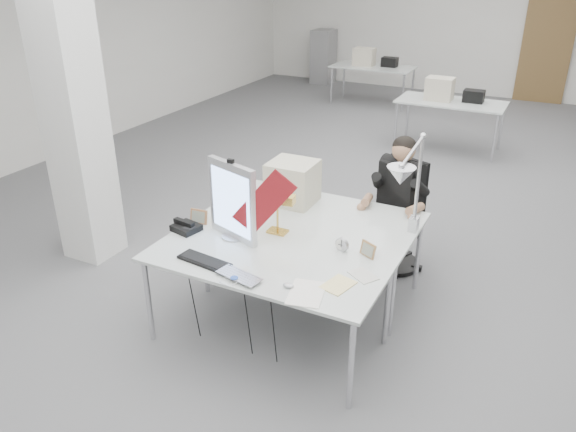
# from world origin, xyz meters

# --- Properties ---
(room_shell) EXTENTS (10.04, 14.04, 3.24)m
(room_shell) POSITION_xyz_m (0.04, 0.13, 1.69)
(room_shell) COLOR #5B5B5E
(room_shell) RESTS_ON ground
(desk_main) EXTENTS (1.80, 0.90, 0.02)m
(desk_main) POSITION_xyz_m (0.00, -2.50, 0.74)
(desk_main) COLOR silver
(desk_main) RESTS_ON room_shell
(desk_second) EXTENTS (1.80, 0.90, 0.02)m
(desk_second) POSITION_xyz_m (0.00, -1.60, 0.74)
(desk_second) COLOR silver
(desk_second) RESTS_ON room_shell
(bg_desk_a) EXTENTS (1.60, 0.80, 0.02)m
(bg_desk_a) POSITION_xyz_m (0.20, 3.00, 0.74)
(bg_desk_a) COLOR silver
(bg_desk_a) RESTS_ON room_shell
(bg_desk_b) EXTENTS (1.60, 0.80, 0.02)m
(bg_desk_b) POSITION_xyz_m (-1.80, 5.20, 0.74)
(bg_desk_b) COLOR silver
(bg_desk_b) RESTS_ON room_shell
(filing_cabinet) EXTENTS (0.45, 0.55, 1.20)m
(filing_cabinet) POSITION_xyz_m (-3.50, 6.65, 0.60)
(filing_cabinet) COLOR gray
(filing_cabinet) RESTS_ON room_shell
(office_chair) EXTENTS (0.70, 0.70, 1.09)m
(office_chair) POSITION_xyz_m (0.56, -0.90, 0.55)
(office_chair) COLOR black
(office_chair) RESTS_ON room_shell
(seated_person) EXTENTS (0.71, 0.78, 0.95)m
(seated_person) POSITION_xyz_m (0.56, -0.95, 0.90)
(seated_person) COLOR black
(seated_person) RESTS_ON office_chair
(monitor) EXTENTS (0.50, 0.21, 0.63)m
(monitor) POSITION_xyz_m (-0.40, -2.31, 1.07)
(monitor) COLOR silver
(monitor) RESTS_ON desk_main
(pennant) EXTENTS (0.47, 0.19, 0.54)m
(pennant) POSITION_xyz_m (-0.10, -2.34, 1.13)
(pennant) COLOR maroon
(pennant) RESTS_ON monitor
(keyboard) EXTENTS (0.44, 0.19, 0.02)m
(keyboard) POSITION_xyz_m (-0.38, -2.75, 0.77)
(keyboard) COLOR black
(keyboard) RESTS_ON desk_main
(laptop) EXTENTS (0.38, 0.28, 0.03)m
(laptop) POSITION_xyz_m (-0.05, -2.88, 0.77)
(laptop) COLOR #A6A6AB
(laptop) RESTS_ON desk_main
(mouse) EXTENTS (0.08, 0.05, 0.03)m
(mouse) POSITION_xyz_m (0.32, -2.78, 0.77)
(mouse) COLOR #B5B6BA
(mouse) RESTS_ON desk_main
(bankers_lamp) EXTENTS (0.28, 0.14, 0.30)m
(bankers_lamp) POSITION_xyz_m (-0.13, -2.08, 0.91)
(bankers_lamp) COLOR #E3C147
(bankers_lamp) RESTS_ON desk_main
(desk_phone) EXTENTS (0.24, 0.22, 0.05)m
(desk_phone) POSITION_xyz_m (-0.81, -2.39, 0.78)
(desk_phone) COLOR black
(desk_phone) RESTS_ON desk_main
(picture_frame_left) EXTENTS (0.16, 0.05, 0.12)m
(picture_frame_left) POSITION_xyz_m (-0.80, -2.22, 0.82)
(picture_frame_left) COLOR #B6794E
(picture_frame_left) RESTS_ON desk_main
(picture_frame_right) EXTENTS (0.14, 0.10, 0.11)m
(picture_frame_right) POSITION_xyz_m (0.66, -2.12, 0.81)
(picture_frame_right) COLOR #AC7A4A
(picture_frame_right) RESTS_ON desk_main
(desk_clock) EXTENTS (0.12, 0.07, 0.11)m
(desk_clock) POSITION_xyz_m (0.45, -2.13, 0.81)
(desk_clock) COLOR #B2B3B7
(desk_clock) RESTS_ON desk_main
(paper_stack_a) EXTENTS (0.29, 0.37, 0.01)m
(paper_stack_a) POSITION_xyz_m (0.47, -2.79, 0.76)
(paper_stack_a) COLOR white
(paper_stack_a) RESTS_ON desk_main
(paper_stack_b) EXTENTS (0.22, 0.27, 0.01)m
(paper_stack_b) POSITION_xyz_m (0.62, -2.60, 0.76)
(paper_stack_b) COLOR #FFE998
(paper_stack_b) RESTS_ON desk_main
(paper_stack_c) EXTENTS (0.24, 0.22, 0.01)m
(paper_stack_c) POSITION_xyz_m (0.73, -2.41, 0.76)
(paper_stack_c) COLOR beige
(paper_stack_c) RESTS_ON desk_main
(beige_monitor) EXTENTS (0.41, 0.39, 0.38)m
(beige_monitor) POSITION_xyz_m (-0.29, -1.48, 0.95)
(beige_monitor) COLOR beige
(beige_monitor) RESTS_ON desk_second
(architect_lamp) EXTENTS (0.40, 0.79, 0.97)m
(architect_lamp) POSITION_xyz_m (0.85, -1.80, 1.24)
(architect_lamp) COLOR #B9B9BE
(architect_lamp) RESTS_ON desk_second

